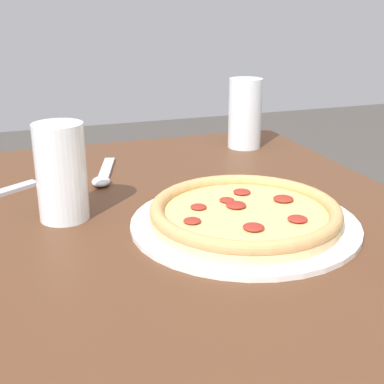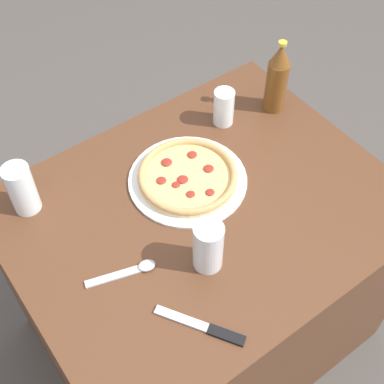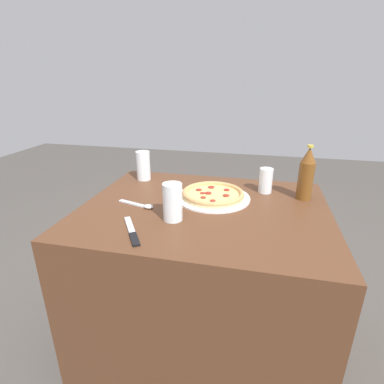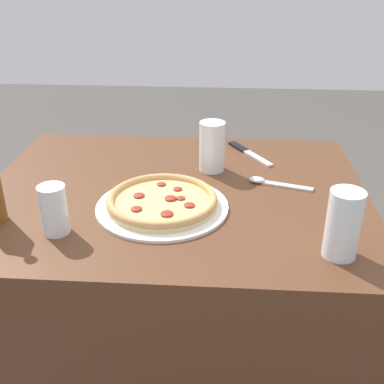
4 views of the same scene
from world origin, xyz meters
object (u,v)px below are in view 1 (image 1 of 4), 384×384
pizza_veggie (245,215)px  spoon (103,176)px  glass_iced_tea (62,178)px  glass_cola (245,117)px

pizza_veggie → spoon: 0.33m
pizza_veggie → spoon: bearing=-150.8°
pizza_veggie → glass_iced_tea: size_ratio=2.28×
glass_iced_tea → spoon: bearing=151.8°
spoon → glass_cola: bearing=109.7°
glass_cola → pizza_veggie: bearing=-24.2°
glass_iced_tea → glass_cola: (-0.29, 0.43, 0.00)m
pizza_veggie → glass_cola: (-0.41, 0.18, 0.05)m
pizza_veggie → glass_iced_tea: 0.28m
pizza_veggie → spoon: (-0.28, -0.16, -0.01)m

